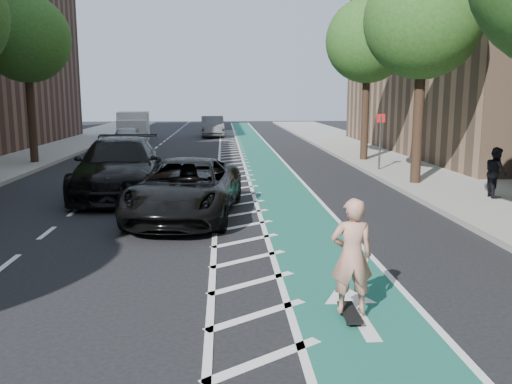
{
  "coord_description": "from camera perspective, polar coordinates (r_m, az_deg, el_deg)",
  "views": [
    {
      "loc": [
        1.02,
        -10.4,
        3.23
      ],
      "look_at": [
        1.74,
        1.52,
        1.1
      ],
      "focal_mm": 38.0,
      "sensor_mm": 36.0,
      "label": 1
    }
  ],
  "objects": [
    {
      "name": "bike_lane",
      "position": [
        20.74,
        2.06,
        1.16
      ],
      "size": [
        2.0,
        90.0,
        0.01
      ],
      "primitive_type": "cube",
      "color": "#18544D",
      "rests_on": "ground"
    },
    {
      "name": "suv_near",
      "position": [
        14.6,
        -7.42,
        0.36
      ],
      "size": [
        3.23,
        5.85,
        1.55
      ],
      "primitive_type": "imported",
      "rotation": [
        0.0,
        0.0,
        -0.12
      ],
      "color": "black",
      "rests_on": "ground"
    },
    {
      "name": "pedestrian",
      "position": [
        18.1,
        23.93,
        1.91
      ],
      "size": [
        0.66,
        0.81,
        1.54
      ],
      "primitive_type": "imported",
      "rotation": [
        0.0,
        0.0,
        1.47
      ],
      "color": "black",
      "rests_on": "sidewalk_right"
    },
    {
      "name": "suv_far",
      "position": [
        18.36,
        -14.18,
        2.59
      ],
      "size": [
        3.0,
        6.53,
        1.85
      ],
      "primitive_type": "imported",
      "rotation": [
        0.0,
        0.0,
        0.06
      ],
      "color": "black",
      "rests_on": "ground"
    },
    {
      "name": "ground",
      "position": [
        10.93,
        -8.74,
        -7.18
      ],
      "size": [
        120.0,
        120.0,
        0.0
      ],
      "primitive_type": "plane",
      "color": "black",
      "rests_on": "ground"
    },
    {
      "name": "tree_r_d",
      "position": [
        27.39,
        11.51,
        15.24
      ],
      "size": [
        4.2,
        4.2,
        7.9
      ],
      "color": "#382619",
      "rests_on": "ground"
    },
    {
      "name": "barrel_c",
      "position": [
        27.06,
        -12.59,
        3.85
      ],
      "size": [
        0.61,
        0.61,
        0.84
      ],
      "color": "orange",
      "rests_on": "ground"
    },
    {
      "name": "tree_r_c",
      "position": [
        19.8,
        17.7,
        17.03
      ],
      "size": [
        4.2,
        4.2,
        7.9
      ],
      "color": "#382619",
      "rests_on": "ground"
    },
    {
      "name": "car_silver",
      "position": [
        33.56,
        -13.43,
        5.53
      ],
      "size": [
        2.02,
        4.32,
        1.43
      ],
      "primitive_type": "imported",
      "rotation": [
        0.0,
        0.0,
        0.08
      ],
      "color": "#9C9CA1",
      "rests_on": "ground"
    },
    {
      "name": "tree_l_d",
      "position": [
        27.98,
        -22.81,
        14.56
      ],
      "size": [
        4.2,
        4.2,
        7.9
      ],
      "color": "#382619",
      "rests_on": "ground"
    },
    {
      "name": "car_grey",
      "position": [
        43.45,
        -4.61,
        6.89
      ],
      "size": [
        1.95,
        5.03,
        1.63
      ],
      "primitive_type": "imported",
      "rotation": [
        0.0,
        0.0,
        0.04
      ],
      "color": "#5B5C61",
      "rests_on": "ground"
    },
    {
      "name": "sidewalk_right",
      "position": [
        22.31,
        18.92,
        1.43
      ],
      "size": [
        5.0,
        90.0,
        0.15
      ],
      "primitive_type": "cube",
      "color": "gray",
      "rests_on": "ground"
    },
    {
      "name": "box_truck",
      "position": [
        41.43,
        -12.79,
        6.69
      ],
      "size": [
        2.68,
        5.1,
        2.04
      ],
      "rotation": [
        0.0,
        0.0,
        0.11
      ],
      "color": "silver",
      "rests_on": "ground"
    },
    {
      "name": "buffer_strip",
      "position": [
        20.65,
        -2.09,
        1.12
      ],
      "size": [
        1.4,
        90.0,
        0.01
      ],
      "primitive_type": "cube",
      "color": "silver",
      "rests_on": "ground"
    },
    {
      "name": "sign_post",
      "position": [
        23.42,
        12.92,
        5.25
      ],
      "size": [
        0.35,
        0.08,
        2.47
      ],
      "color": "#4C4C4C",
      "rests_on": "ground"
    },
    {
      "name": "curb_right",
      "position": [
        21.5,
        12.87,
        1.43
      ],
      "size": [
        0.12,
        90.0,
        0.16
      ],
      "primitive_type": "cube",
      "color": "gray",
      "rests_on": "ground"
    },
    {
      "name": "barrel_b",
      "position": [
        20.91,
        -11.19,
        2.18
      ],
      "size": [
        0.65,
        0.65,
        0.88
      ],
      "color": "orange",
      "rests_on": "ground"
    },
    {
      "name": "skateboarder",
      "position": [
        7.96,
        10.04,
        -6.62
      ],
      "size": [
        0.63,
        0.42,
        1.69
      ],
      "primitive_type": "imported",
      "rotation": [
        0.0,
        0.0,
        3.12
      ],
      "color": "tan",
      "rests_on": "skateboard"
    },
    {
      "name": "barrel_a",
      "position": [
        16.4,
        -14.74,
        0.14
      ],
      "size": [
        0.75,
        0.75,
        1.02
      ],
      "color": "#F64F0C",
      "rests_on": "ground"
    },
    {
      "name": "curb_left",
      "position": [
        22.16,
        -24.78,
        1.0
      ],
      "size": [
        0.12,
        90.0,
        0.16
      ],
      "primitive_type": "cube",
      "color": "gray",
      "rests_on": "ground"
    },
    {
      "name": "skateboard",
      "position": [
        8.25,
        9.85,
        -12.41
      ],
      "size": [
        0.25,
        0.82,
        0.11
      ],
      "rotation": [
        0.0,
        0.0,
        -0.03
      ],
      "color": "black",
      "rests_on": "ground"
    }
  ]
}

